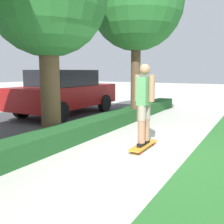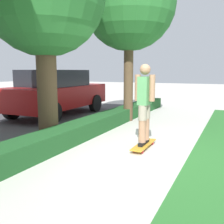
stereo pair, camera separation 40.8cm
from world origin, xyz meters
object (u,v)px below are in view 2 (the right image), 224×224
(skater_person, at_px, (145,102))
(tree_far, at_px, (129,4))
(skateboard, at_px, (144,145))
(parked_car_middle, at_px, (56,92))

(skater_person, distance_m, tree_far, 4.10)
(skater_person, xyz_separation_m, tree_far, (2.76, 1.46, 2.65))
(skateboard, distance_m, skater_person, 0.90)
(skater_person, height_order, parked_car_middle, skater_person)
(skater_person, relative_size, tree_far, 0.33)
(skateboard, height_order, skater_person, skater_person)
(skateboard, height_order, tree_far, tree_far)
(skater_person, bearing_deg, tree_far, 27.82)
(skater_person, bearing_deg, parked_car_middle, 58.15)
(skateboard, distance_m, parked_car_middle, 5.01)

